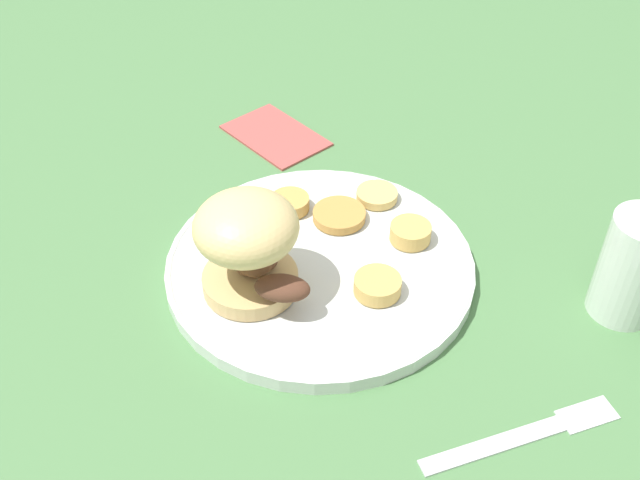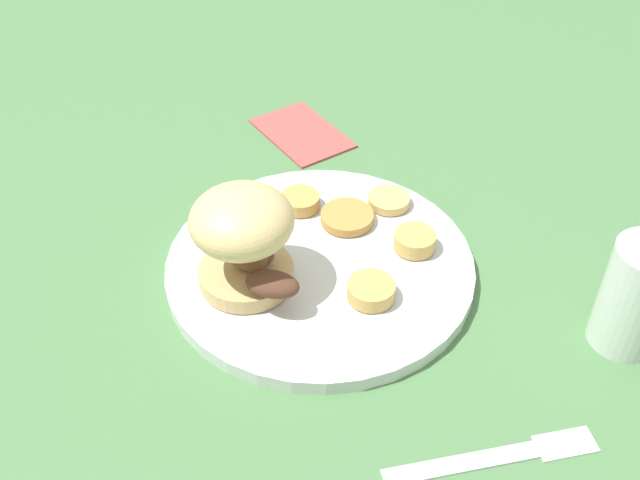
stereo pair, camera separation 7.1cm
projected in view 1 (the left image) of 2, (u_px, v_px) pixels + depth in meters
The scene contains 11 objects.
ground_plane at pixel (320, 271), 0.74m from camera, with size 4.00×4.00×0.00m, color #4C7A47.
dinner_plate at pixel (320, 265), 0.73m from camera, with size 0.30×0.30×0.02m.
sandwich at pixel (249, 243), 0.66m from camera, with size 0.12×0.09×0.10m.
potato_round_0 at pixel (290, 203), 0.78m from camera, with size 0.04×0.04×0.01m, color tan.
potato_round_1 at pixel (339, 215), 0.77m from camera, with size 0.05×0.05×0.01m, color #BC8942.
potato_round_2 at pixel (377, 195), 0.80m from camera, with size 0.04×0.04×0.01m, color #DBB766.
potato_round_3 at pixel (410, 233), 0.75m from camera, with size 0.04×0.04×0.02m, color tan.
potato_round_4 at pixel (378, 285), 0.69m from camera, with size 0.04×0.04×0.02m, color tan.
fork at pixel (524, 435), 0.60m from camera, with size 0.09×0.17×0.00m.
drinking_glass at pixel (633, 267), 0.67m from camera, with size 0.06×0.06×0.11m.
napkin at pixel (275, 135), 0.92m from camera, with size 0.12×0.08×0.01m, color #B24C47.
Camera 1 is at (-0.39, 0.37, 0.51)m, focal length 42.00 mm.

